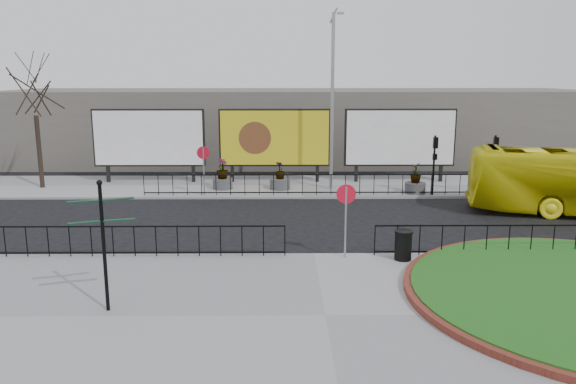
{
  "coord_description": "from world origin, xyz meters",
  "views": [
    {
      "loc": [
        -1.08,
        -18.23,
        6.1
      ],
      "look_at": [
        -0.87,
        1.92,
        1.85
      ],
      "focal_mm": 35.0,
      "sensor_mm": 36.0,
      "label": 1
    }
  ],
  "objects_px": {
    "planter_c": "(415,182)",
    "billboard_mid": "(275,138)",
    "litter_bin": "(403,245)",
    "planter_b": "(280,180)",
    "planter_a": "(223,178)",
    "lamp_post": "(332,99)",
    "fingerpost_sign": "(103,233)"
  },
  "relations": [
    {
      "from": "planter_a",
      "to": "planter_b",
      "type": "relative_size",
      "value": 1.1
    },
    {
      "from": "litter_bin",
      "to": "billboard_mid",
      "type": "bearing_deg",
      "value": 107.75
    },
    {
      "from": "planter_b",
      "to": "lamp_post",
      "type": "bearing_deg",
      "value": 2.45
    },
    {
      "from": "lamp_post",
      "to": "litter_bin",
      "type": "height_order",
      "value": "lamp_post"
    },
    {
      "from": "billboard_mid",
      "to": "litter_bin",
      "type": "height_order",
      "value": "billboard_mid"
    },
    {
      "from": "litter_bin",
      "to": "planter_c",
      "type": "height_order",
      "value": "planter_c"
    },
    {
      "from": "planter_c",
      "to": "planter_a",
      "type": "bearing_deg",
      "value": 173.09
    },
    {
      "from": "lamp_post",
      "to": "planter_a",
      "type": "relative_size",
      "value": 5.66
    },
    {
      "from": "lamp_post",
      "to": "planter_c",
      "type": "bearing_deg",
      "value": -16.02
    },
    {
      "from": "fingerpost_sign",
      "to": "planter_a",
      "type": "relative_size",
      "value": 2.1
    },
    {
      "from": "billboard_mid",
      "to": "planter_b",
      "type": "bearing_deg",
      "value": -81.82
    },
    {
      "from": "planter_b",
      "to": "planter_c",
      "type": "relative_size",
      "value": 0.94
    },
    {
      "from": "planter_a",
      "to": "planter_c",
      "type": "relative_size",
      "value": 1.04
    },
    {
      "from": "planter_a",
      "to": "planter_c",
      "type": "height_order",
      "value": "planter_a"
    },
    {
      "from": "planter_c",
      "to": "billboard_mid",
      "type": "bearing_deg",
      "value": 156.22
    },
    {
      "from": "billboard_mid",
      "to": "fingerpost_sign",
      "type": "height_order",
      "value": "billboard_mid"
    },
    {
      "from": "billboard_mid",
      "to": "planter_b",
      "type": "height_order",
      "value": "billboard_mid"
    },
    {
      "from": "litter_bin",
      "to": "planter_a",
      "type": "bearing_deg",
      "value": 121.35
    },
    {
      "from": "lamp_post",
      "to": "planter_a",
      "type": "bearing_deg",
      "value": -180.0
    },
    {
      "from": "billboard_mid",
      "to": "litter_bin",
      "type": "distance_m",
      "value": 14.48
    },
    {
      "from": "lamp_post",
      "to": "planter_b",
      "type": "xyz_separation_m",
      "value": [
        -2.71,
        -0.12,
        -4.21
      ]
    },
    {
      "from": "fingerpost_sign",
      "to": "lamp_post",
      "type": "bearing_deg",
      "value": 51.45
    },
    {
      "from": "lamp_post",
      "to": "fingerpost_sign",
      "type": "xyz_separation_m",
      "value": [
        -7.1,
        -15.62,
        -2.64
      ]
    },
    {
      "from": "billboard_mid",
      "to": "fingerpost_sign",
      "type": "distance_m",
      "value": 18.07
    },
    {
      "from": "billboard_mid",
      "to": "planter_a",
      "type": "relative_size",
      "value": 3.8
    },
    {
      "from": "lamp_post",
      "to": "planter_b",
      "type": "bearing_deg",
      "value": -177.55
    },
    {
      "from": "fingerpost_sign",
      "to": "planter_c",
      "type": "bearing_deg",
      "value": 37.78
    },
    {
      "from": "litter_bin",
      "to": "planter_a",
      "type": "distance_m",
      "value": 13.68
    },
    {
      "from": "planter_a",
      "to": "lamp_post",
      "type": "bearing_deg",
      "value": 0.0
    },
    {
      "from": "planter_c",
      "to": "lamp_post",
      "type": "bearing_deg",
      "value": 163.98
    },
    {
      "from": "planter_c",
      "to": "fingerpost_sign",
      "type": "bearing_deg",
      "value": -128.12
    },
    {
      "from": "litter_bin",
      "to": "planter_c",
      "type": "bearing_deg",
      "value": 74.82
    }
  ]
}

